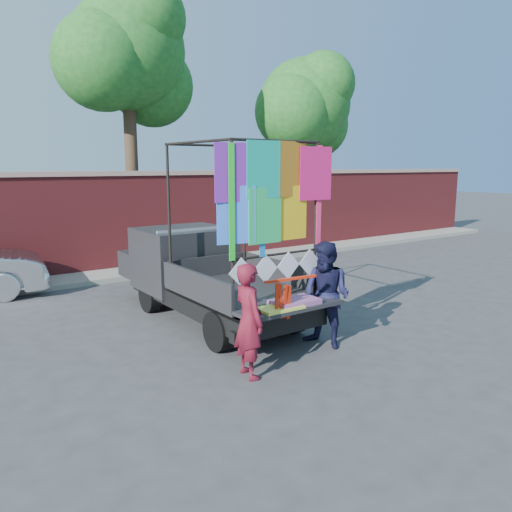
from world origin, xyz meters
TOP-DOWN VIEW (x-y plane):
  - ground at (0.00, 0.00)m, footprint 90.00×90.00m
  - brick_wall at (0.00, 7.00)m, footprint 30.00×0.45m
  - curb at (0.00, 6.30)m, footprint 30.00×1.20m
  - tree_mid at (1.02, 8.12)m, footprint 4.20×3.30m
  - tree_right at (7.52, 8.12)m, footprint 4.20×3.30m
  - pickup_truck at (-0.12, 2.40)m, footprint 1.97×4.95m
  - woman at (-0.99, -0.57)m, footprint 0.43×0.60m
  - man at (0.60, -0.34)m, footprint 0.78×0.91m
  - streamer_bundle at (-0.29, -0.47)m, footprint 0.84×0.14m

SIDE VIEW (x-z plane):
  - ground at x=0.00m, z-range 0.00..0.00m
  - curb at x=0.00m, z-range 0.00..0.12m
  - woman at x=-0.99m, z-range 0.00..1.53m
  - pickup_truck at x=-0.12m, z-range -0.77..2.34m
  - man at x=0.60m, z-range 0.00..1.63m
  - streamer_bundle at x=-0.29m, z-range 0.73..1.32m
  - brick_wall at x=0.00m, z-range 0.02..2.63m
  - tree_right at x=7.52m, z-range 1.44..8.06m
  - tree_mid at x=1.02m, z-range 1.83..9.56m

